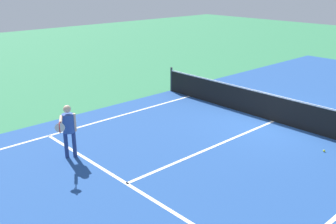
# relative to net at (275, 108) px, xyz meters

# --- Properties ---
(ground_plane) EXTENTS (60.00, 60.00, 0.00)m
(ground_plane) POSITION_rel_net_xyz_m (0.00, 0.00, -0.49)
(ground_plane) COLOR #337F51
(court_surface_inbounds) EXTENTS (10.62, 24.40, 0.00)m
(court_surface_inbounds) POSITION_rel_net_xyz_m (0.00, 0.00, -0.49)
(court_surface_inbounds) COLOR #234C93
(court_surface_inbounds) RESTS_ON ground_plane
(line_sideline_left) EXTENTS (0.10, 11.89, 0.01)m
(line_sideline_left) POSITION_rel_net_xyz_m (-4.11, -5.95, -0.49)
(line_sideline_left) COLOR white
(line_sideline_left) RESTS_ON ground_plane
(line_service_near) EXTENTS (8.22, 0.10, 0.01)m
(line_service_near) POSITION_rel_net_xyz_m (0.00, -6.40, -0.49)
(line_service_near) COLOR white
(line_service_near) RESTS_ON ground_plane
(line_center_service) EXTENTS (0.10, 6.40, 0.01)m
(line_center_service) POSITION_rel_net_xyz_m (0.00, -3.20, -0.49)
(line_center_service) COLOR white
(line_center_service) RESTS_ON ground_plane
(net) EXTENTS (10.56, 0.09, 1.07)m
(net) POSITION_rel_net_xyz_m (0.00, 0.00, 0.00)
(net) COLOR #33383D
(net) RESTS_ON ground_plane
(player_near) EXTENTS (0.95, 0.88, 1.53)m
(player_near) POSITION_rel_net_xyz_m (-2.22, -6.66, 0.45)
(player_near) COLOR navy
(player_near) RESTS_ON ground_plane
(tennis_ball_near_net) EXTENTS (0.07, 0.07, 0.07)m
(tennis_ball_near_net) POSITION_rel_net_xyz_m (2.40, -1.09, -0.46)
(tennis_ball_near_net) COLOR #CCE033
(tennis_ball_near_net) RESTS_ON ground_plane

